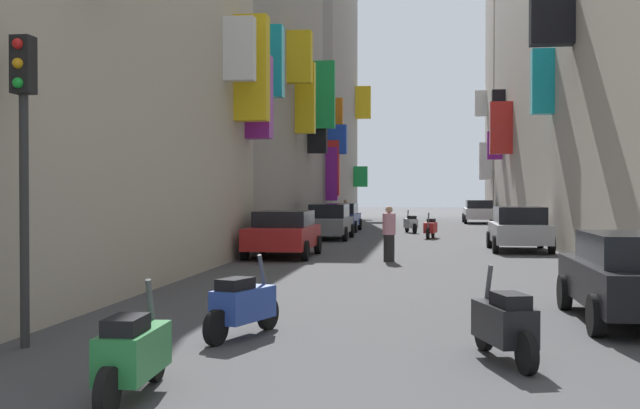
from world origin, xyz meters
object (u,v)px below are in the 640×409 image
(parked_car_red, at_px, (283,233))
(parked_car_grey, at_px, (329,221))
(parked_car_white, at_px, (479,211))
(scooter_blue, at_px, (243,305))
(traffic_light_near_corner, at_px, (23,135))
(parked_car_silver, at_px, (519,228))
(scooter_white, at_px, (411,223))
(scooter_green, at_px, (133,353))
(parked_car_blue, at_px, (341,217))
(pedestrian_crossing, at_px, (346,213))
(pedestrian_near_left, at_px, (389,234))
(scooter_red, at_px, (430,228))
(scooter_black, at_px, (504,324))
(parked_car_black, at_px, (638,275))

(parked_car_red, relative_size, parked_car_grey, 0.97)
(parked_car_white, bearing_deg, parked_car_red, -105.59)
(scooter_blue, xyz_separation_m, traffic_light_near_corner, (-2.65, -1.09, 2.31))
(parked_car_grey, xyz_separation_m, parked_car_white, (7.42, 18.27, 0.00))
(parked_car_silver, relative_size, scooter_white, 2.27)
(parked_car_silver, height_order, scooter_green, parked_car_silver)
(parked_car_white, height_order, traffic_light_near_corner, traffic_light_near_corner)
(parked_car_silver, height_order, parked_car_blue, parked_car_silver)
(scooter_green, bearing_deg, pedestrian_crossing, 92.82)
(parked_car_white, height_order, scooter_green, parked_car_white)
(pedestrian_crossing, bearing_deg, pedestrian_near_left, -80.72)
(scooter_white, relative_size, scooter_blue, 1.01)
(scooter_red, relative_size, pedestrian_near_left, 1.23)
(parked_car_white, relative_size, pedestrian_near_left, 2.64)
(parked_car_silver, bearing_deg, scooter_green, -106.22)
(scooter_black, height_order, scooter_white, same)
(parked_car_white, height_order, parked_car_black, parked_car_white)
(parked_car_grey, distance_m, scooter_blue, 22.88)
(parked_car_red, relative_size, scooter_red, 2.02)
(parked_car_silver, relative_size, scooter_black, 2.24)
(parked_car_red, distance_m, scooter_green, 16.98)
(scooter_white, height_order, traffic_light_near_corner, traffic_light_near_corner)
(parked_car_silver, relative_size, parked_car_black, 1.03)
(parked_car_blue, xyz_separation_m, scooter_green, (1.58, -32.98, -0.29))
(scooter_white, distance_m, scooter_green, 31.94)
(parked_car_silver, relative_size, pedestrian_near_left, 2.50)
(parked_car_black, height_order, scooter_green, parked_car_black)
(parked_car_white, xyz_separation_m, traffic_light_near_corner, (-8.41, -42.18, 2.00))
(parked_car_red, bearing_deg, parked_car_white, 74.41)
(scooter_black, xyz_separation_m, traffic_light_near_corner, (-6.12, 0.04, 2.31))
(parked_car_white, xyz_separation_m, pedestrian_near_left, (-4.33, -28.76, 0.02))
(parked_car_grey, relative_size, pedestrian_crossing, 2.60)
(parked_car_white, relative_size, traffic_light_near_corner, 1.05)
(pedestrian_crossing, bearing_deg, parked_car_red, -89.41)
(scooter_black, height_order, scooter_green, same)
(parked_car_grey, height_order, parked_car_black, parked_car_grey)
(scooter_white, distance_m, traffic_light_near_corner, 30.01)
(scooter_red, xyz_separation_m, pedestrian_near_left, (-1.22, -11.71, 0.34))
(parked_car_silver, bearing_deg, pedestrian_crossing, 114.49)
(scooter_red, xyz_separation_m, pedestrian_crossing, (-4.79, 10.13, 0.33))
(scooter_red, relative_size, traffic_light_near_corner, 0.49)
(parked_car_grey, relative_size, scooter_green, 2.15)
(scooter_green, bearing_deg, scooter_white, 86.44)
(scooter_green, xyz_separation_m, scooter_blue, (0.30, 3.36, -0.00))
(scooter_red, bearing_deg, parked_car_red, -113.54)
(parked_car_grey, height_order, parked_car_white, parked_car_grey)
(scooter_blue, height_order, pedestrian_near_left, pedestrian_near_left)
(parked_car_blue, height_order, scooter_red, parked_car_blue)
(parked_car_silver, distance_m, scooter_white, 12.12)
(parked_car_black, distance_m, traffic_light_near_corner, 9.20)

